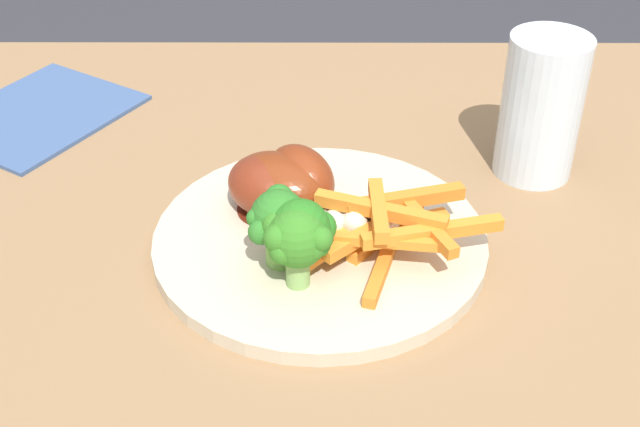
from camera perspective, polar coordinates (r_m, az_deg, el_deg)
The scene contains 11 objects.
dining_table at distance 0.69m, azimuth 4.25°, elevation -11.24°, with size 1.20×0.85×0.75m.
dinner_plate at distance 0.66m, azimuth -0.00°, elevation -1.84°, with size 0.26×0.26×0.01m, color beige.
broccoli_floret_front at distance 0.58m, azimuth -1.66°, elevation -1.76°, with size 0.05×0.04×0.06m.
broccoli_floret_middle at distance 0.60m, azimuth -2.85°, elevation -0.43°, with size 0.04×0.05×0.06m.
broccoli_floret_back at distance 0.59m, azimuth -1.13°, elevation -1.22°, with size 0.05×0.05×0.06m.
carrot_fries_pile at distance 0.63m, azimuth 4.41°, elevation -0.92°, with size 0.16×0.12×0.04m.
chicken_drumstick_near at distance 0.67m, azimuth -1.08°, elevation 2.23°, with size 0.09×0.11×0.05m.
chicken_drumstick_far at distance 0.67m, azimuth -3.29°, elevation 1.71°, with size 0.10×0.10×0.05m.
chicken_drumstick_extra at distance 0.67m, azimuth -2.36°, elevation 1.83°, with size 0.14×0.10×0.05m.
water_glass at distance 0.74m, azimuth 14.59°, elevation 6.89°, with size 0.07×0.07×0.12m, color silver.
napkin at distance 0.88m, azimuth -18.30°, elevation 6.33°, with size 0.17×0.14×0.00m, color #3D5684.
Camera 1 is at (0.05, 0.47, 1.15)m, focal length 47.83 mm.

